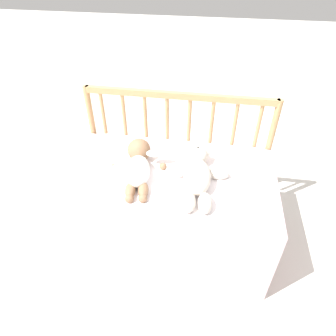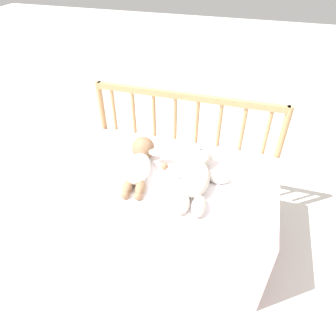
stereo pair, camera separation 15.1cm
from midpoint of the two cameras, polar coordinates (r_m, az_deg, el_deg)
ground_plane at (r=1.92m, az=-2.23°, el=-13.08°), size 12.00×12.00×0.00m
crib_mattress at (r=1.73m, az=-2.44°, el=-7.91°), size 1.11×0.64×0.50m
crib_rail at (r=1.79m, az=-0.52°, el=7.15°), size 1.11×0.04×0.81m
blanket at (r=1.52m, az=-2.98°, el=-2.53°), size 0.81×0.51×0.01m
teddy_bear at (r=1.49m, az=2.72°, el=-1.30°), size 0.33×0.45×0.11m
baby at (r=1.56m, az=-8.48°, el=0.48°), size 0.30×0.42×0.13m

